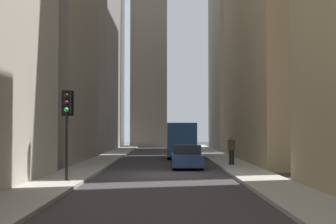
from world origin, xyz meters
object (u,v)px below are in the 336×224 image
object	(u,v)px
sedan_navy	(187,157)
traffic_light_foreground	(67,114)
delivery_truck	(181,140)
pedestrian	(231,149)
discarded_bottle	(69,179)

from	to	relation	value
sedan_navy	traffic_light_foreground	world-z (taller)	traffic_light_foreground
delivery_truck	traffic_light_foreground	xyz separation A→B (m)	(-19.04, 5.51, 1.53)
sedan_navy	traffic_light_foreground	xyz separation A→B (m)	(-8.31, 5.51, 2.33)
pedestrian	discarded_bottle	bearing A→B (deg)	139.85
delivery_truck	pedestrian	bearing A→B (deg)	-163.53
pedestrian	discarded_bottle	xyz separation A→B (m)	(-9.69, 8.17, -0.88)
traffic_light_foreground	pedestrian	size ratio (longest dim) A/B	2.15
traffic_light_foreground	pedestrian	xyz separation A→B (m)	(9.43, -8.34, -1.86)
pedestrian	discarded_bottle	distance (m)	12.70
sedan_navy	discarded_bottle	xyz separation A→B (m)	(-8.57, 5.33, -0.42)
delivery_truck	sedan_navy	bearing A→B (deg)	180.00
discarded_bottle	sedan_navy	bearing A→B (deg)	-31.88
traffic_light_foreground	discarded_bottle	bearing A→B (deg)	-145.60
delivery_truck	traffic_light_foreground	bearing A→B (deg)	163.87
traffic_light_foreground	sedan_navy	bearing A→B (deg)	-33.51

